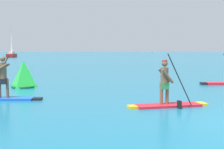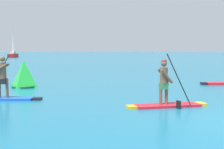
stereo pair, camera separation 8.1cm
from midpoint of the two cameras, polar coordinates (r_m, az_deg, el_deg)
The scene contains 3 objects.
paddleboarder_mid_center at distance 10.87m, azimuth 10.03°, elevation -3.79°, with size 2.80×1.35×1.87m.
race_marker_buoy at distance 16.77m, azimuth -15.48°, elevation -0.11°, with size 1.30×1.30×1.38m.
sailboat_left_horizon at distance 78.57m, azimuth -17.42°, elevation 3.62°, with size 2.83×6.29×7.26m.
Camera 2 is at (-3.28, -8.33, 1.95)m, focal length 50.58 mm.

